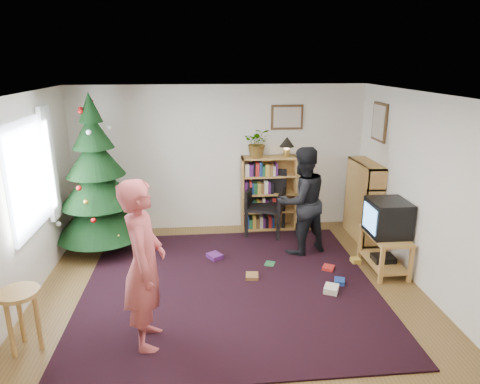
{
  "coord_description": "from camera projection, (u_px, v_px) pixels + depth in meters",
  "views": [
    {
      "loc": [
        -0.36,
        -4.72,
        2.89
      ],
      "look_at": [
        0.2,
        1.01,
        1.1
      ],
      "focal_mm": 32.0,
      "sensor_mm": 36.0,
      "label": 1
    }
  ],
  "objects": [
    {
      "name": "floor",
      "position": [
        232.0,
        299.0,
        5.38
      ],
      "size": [
        5.0,
        5.0,
        0.0
      ],
      "primitive_type": "plane",
      "color": "brown",
      "rests_on": "ground"
    },
    {
      "name": "ceiling",
      "position": [
        230.0,
        97.0,
        4.64
      ],
      "size": [
        5.0,
        5.0,
        0.0
      ],
      "primitive_type": "plane",
      "rotation": [
        3.14,
        0.0,
        0.0
      ],
      "color": "white",
      "rests_on": "wall_back"
    },
    {
      "name": "wall_back",
      "position": [
        220.0,
        159.0,
        7.38
      ],
      "size": [
        5.0,
        0.02,
        2.5
      ],
      "primitive_type": "cube",
      "color": "silver",
      "rests_on": "floor"
    },
    {
      "name": "wall_front",
      "position": [
        262.0,
        338.0,
        2.63
      ],
      "size": [
        5.0,
        0.02,
        2.5
      ],
      "primitive_type": "cube",
      "color": "silver",
      "rests_on": "floor"
    },
    {
      "name": "wall_left",
      "position": [
        8.0,
        213.0,
        4.77
      ],
      "size": [
        0.02,
        5.0,
        2.5
      ],
      "primitive_type": "cube",
      "color": "silver",
      "rests_on": "floor"
    },
    {
      "name": "wall_right",
      "position": [
        434.0,
        199.0,
        5.24
      ],
      "size": [
        0.02,
        5.0,
        2.5
      ],
      "primitive_type": "cube",
      "color": "silver",
      "rests_on": "floor"
    },
    {
      "name": "rug",
      "position": [
        230.0,
        287.0,
        5.66
      ],
      "size": [
        3.8,
        3.6,
        0.02
      ],
      "primitive_type": "cube",
      "color": "black",
      "rests_on": "floor"
    },
    {
      "name": "window_pane",
      "position": [
        28.0,
        177.0,
        5.27
      ],
      "size": [
        0.04,
        1.2,
        1.4
      ],
      "primitive_type": "cube",
      "color": "silver",
      "rests_on": "wall_left"
    },
    {
      "name": "curtain",
      "position": [
        50.0,
        164.0,
        5.94
      ],
      "size": [
        0.06,
        0.35,
        1.6
      ],
      "primitive_type": "cube",
      "color": "white",
      "rests_on": "wall_left"
    },
    {
      "name": "picture_back",
      "position": [
        287.0,
        117.0,
        7.26
      ],
      "size": [
        0.55,
        0.03,
        0.42
      ],
      "color": "#4C3319",
      "rests_on": "wall_back"
    },
    {
      "name": "picture_right",
      "position": [
        380.0,
        122.0,
        6.69
      ],
      "size": [
        0.03,
        0.5,
        0.6
      ],
      "color": "#4C3319",
      "rests_on": "wall_right"
    },
    {
      "name": "christmas_tree",
      "position": [
        98.0,
        188.0,
        6.5
      ],
      "size": [
        1.35,
        1.35,
        2.45
      ],
      "rotation": [
        0.0,
        0.0,
        0.15
      ],
      "color": "#3F2816",
      "rests_on": "rug"
    },
    {
      "name": "bookshelf_back",
      "position": [
        268.0,
        192.0,
        7.48
      ],
      "size": [
        0.95,
        0.3,
        1.3
      ],
      "color": "#B68241",
      "rests_on": "floor"
    },
    {
      "name": "bookshelf_right",
      "position": [
        363.0,
        200.0,
        7.09
      ],
      "size": [
        0.3,
        0.95,
        1.3
      ],
      "rotation": [
        0.0,
        0.0,
        1.57
      ],
      "color": "#B68241",
      "rests_on": "floor"
    },
    {
      "name": "tv_stand",
      "position": [
        384.0,
        249.0,
        6.05
      ],
      "size": [
        0.46,
        0.84,
        0.55
      ],
      "color": "#B68241",
      "rests_on": "floor"
    },
    {
      "name": "crt_tv",
      "position": [
        388.0,
        218.0,
        5.91
      ],
      "size": [
        0.52,
        0.56,
        0.49
      ],
      "color": "black",
      "rests_on": "tv_stand"
    },
    {
      "name": "armchair",
      "position": [
        265.0,
        199.0,
        7.36
      ],
      "size": [
        0.77,
        0.79,
        1.1
      ],
      "rotation": [
        0.0,
        0.0,
        -0.36
      ],
      "color": "black",
      "rests_on": "rug"
    },
    {
      "name": "stool",
      "position": [
        20.0,
        305.0,
        4.31
      ],
      "size": [
        0.41,
        0.41,
        0.68
      ],
      "color": "#B68241",
      "rests_on": "floor"
    },
    {
      "name": "person_standing",
      "position": [
        144.0,
        265.0,
        4.31
      ],
      "size": [
        0.45,
        0.67,
        1.81
      ],
      "primitive_type": "imported",
      "rotation": [
        0.0,
        0.0,
        1.6
      ],
      "color": "#B24749",
      "rests_on": "rug"
    },
    {
      "name": "person_by_chair",
      "position": [
        302.0,
        201.0,
        6.47
      ],
      "size": [
        0.99,
        0.89,
        1.67
      ],
      "primitive_type": "imported",
      "rotation": [
        0.0,
        0.0,
        3.52
      ],
      "color": "black",
      "rests_on": "rug"
    },
    {
      "name": "potted_plant",
      "position": [
        258.0,
        143.0,
        7.2
      ],
      "size": [
        0.49,
        0.44,
        0.49
      ],
      "primitive_type": "imported",
      "rotation": [
        0.0,
        0.0,
        -0.14
      ],
      "color": "gray",
      "rests_on": "bookshelf_back"
    },
    {
      "name": "table_lamp",
      "position": [
        287.0,
        143.0,
        7.25
      ],
      "size": [
        0.25,
        0.25,
        0.34
      ],
      "color": "#A57F33",
      "rests_on": "bookshelf_back"
    },
    {
      "name": "floor_clutter",
      "position": [
        298.0,
        270.0,
        6.03
      ],
      "size": [
        2.27,
        1.33,
        0.08
      ],
      "color": "#A51E19",
      "rests_on": "rug"
    }
  ]
}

